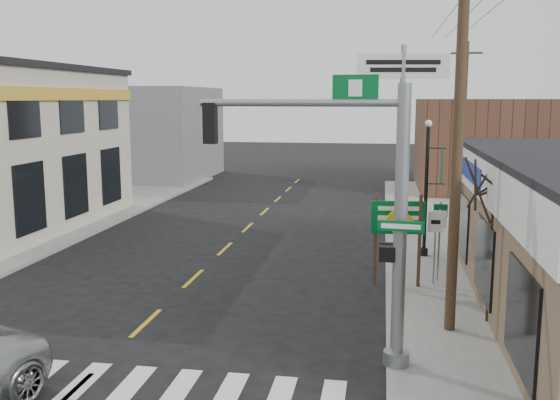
% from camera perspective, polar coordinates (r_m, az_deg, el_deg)
% --- Properties ---
extents(ground, '(140.00, 140.00, 0.00)m').
position_cam_1_polar(ground, '(13.11, -18.81, -16.62)').
color(ground, black).
rests_on(ground, ground).
extents(sidewalk_right, '(6.00, 38.00, 0.13)m').
position_cam_1_polar(sidewalk_right, '(24.18, 16.77, -4.42)').
color(sidewalk_right, gray).
rests_on(sidewalk_right, ground).
extents(sidewalk_left, '(6.00, 38.00, 0.13)m').
position_cam_1_polar(sidewalk_left, '(28.18, -22.57, -2.83)').
color(sidewalk_left, gray).
rests_on(sidewalk_left, ground).
extents(center_line, '(0.12, 56.00, 0.01)m').
position_cam_1_polar(center_line, '(20.02, -7.93, -7.11)').
color(center_line, gold).
rests_on(center_line, ground).
extents(crosswalk, '(11.00, 2.20, 0.01)m').
position_cam_1_polar(crosswalk, '(13.42, -17.98, -15.92)').
color(crosswalk, silver).
rests_on(crosswalk, ground).
extents(bldg_distant_right, '(8.00, 10.00, 5.60)m').
position_cam_1_polar(bldg_distant_right, '(40.89, 18.15, 4.84)').
color(bldg_distant_right, brown).
rests_on(bldg_distant_right, ground).
extents(bldg_distant_left, '(9.00, 10.00, 6.40)m').
position_cam_1_polar(bldg_distant_left, '(45.60, -12.31, 6.00)').
color(bldg_distant_left, slate).
rests_on(bldg_distant_left, ground).
extents(traffic_signal_pole, '(4.70, 0.38, 5.95)m').
position_cam_1_polar(traffic_signal_pole, '(12.68, 7.84, 0.39)').
color(traffic_signal_pole, gray).
rests_on(traffic_signal_pole, sidewalk_right).
extents(guide_sign, '(1.57, 0.13, 2.74)m').
position_cam_1_polar(guide_sign, '(18.57, 10.72, -2.42)').
color(guide_sign, '#473321').
rests_on(guide_sign, sidewalk_right).
extents(fire_hydrant, '(0.20, 0.20, 0.63)m').
position_cam_1_polar(fire_hydrant, '(18.83, 10.60, -6.77)').
color(fire_hydrant, '#C8A900').
rests_on(fire_hydrant, sidewalk_right).
extents(ped_crossing_sign, '(0.98, 0.07, 2.52)m').
position_cam_1_polar(ped_crossing_sign, '(18.23, 10.74, -2.77)').
color(ped_crossing_sign, gray).
rests_on(ped_crossing_sign, sidewalk_right).
extents(lamp_post, '(0.62, 0.49, 4.77)m').
position_cam_1_polar(lamp_post, '(22.22, 13.40, 1.99)').
color(lamp_post, black).
rests_on(lamp_post, sidewalk_right).
extents(dance_center_sign, '(3.55, 0.22, 7.55)m').
position_cam_1_polar(dance_center_sign, '(25.16, 11.12, 9.37)').
color(dance_center_sign, gray).
rests_on(dance_center_sign, sidewalk_right).
extents(bare_tree, '(2.39, 2.39, 4.77)m').
position_cam_1_polar(bare_tree, '(15.87, 19.28, 2.47)').
color(bare_tree, black).
rests_on(bare_tree, sidewalk_right).
extents(utility_pole_near, '(1.69, 0.25, 9.71)m').
position_cam_1_polar(utility_pole_near, '(14.89, 16.02, 6.94)').
color(utility_pole_near, '#4E3929').
rests_on(utility_pole_near, sidewalk_right).
extents(utility_pole_far, '(1.41, 0.21, 8.09)m').
position_cam_1_polar(utility_pole_far, '(30.65, 16.41, 6.37)').
color(utility_pole_far, '#402219').
rests_on(utility_pole_far, sidewalk_right).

